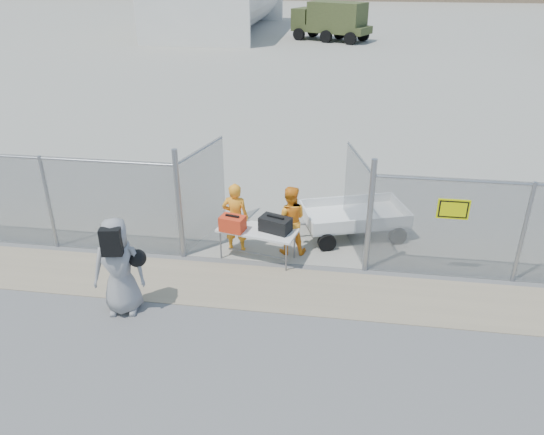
% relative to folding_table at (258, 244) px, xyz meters
% --- Properties ---
extents(ground, '(160.00, 160.00, 0.00)m').
position_rel_folding_table_xyz_m(ground, '(0.34, -2.14, -0.36)').
color(ground, '#575757').
extents(tarmac_inside, '(160.00, 80.00, 0.01)m').
position_rel_folding_table_xyz_m(tarmac_inside, '(0.34, 39.86, -0.36)').
color(tarmac_inside, gray).
rests_on(tarmac_inside, ground).
extents(dirt_strip, '(44.00, 1.60, 0.01)m').
position_rel_folding_table_xyz_m(dirt_strip, '(0.34, -1.14, -0.35)').
color(dirt_strip, gray).
rests_on(dirt_strip, ground).
extents(chain_link_fence, '(40.00, 0.20, 2.20)m').
position_rel_folding_table_xyz_m(chain_link_fence, '(0.34, -0.14, 0.74)').
color(chain_link_fence, gray).
rests_on(chain_link_fence, ground).
extents(folding_table, '(1.81, 1.05, 0.72)m').
position_rel_folding_table_xyz_m(folding_table, '(0.00, 0.00, 0.00)').
color(folding_table, white).
rests_on(folding_table, ground).
extents(orange_bag, '(0.58, 0.45, 0.32)m').
position_rel_folding_table_xyz_m(orange_bag, '(-0.52, -0.11, 0.52)').
color(orange_bag, red).
rests_on(orange_bag, folding_table).
extents(black_duffel, '(0.74, 0.57, 0.31)m').
position_rel_folding_table_xyz_m(black_duffel, '(0.39, -0.01, 0.52)').
color(black_duffel, black).
rests_on(black_duffel, folding_table).
extents(security_worker_left, '(0.60, 0.40, 1.62)m').
position_rel_folding_table_xyz_m(security_worker_left, '(-0.55, 0.31, 0.45)').
color(security_worker_left, orange).
rests_on(security_worker_left, ground).
extents(security_worker_right, '(0.83, 0.68, 1.59)m').
position_rel_folding_table_xyz_m(security_worker_right, '(0.65, 0.39, 0.44)').
color(security_worker_right, orange).
rests_on(security_worker_right, ground).
extents(visitor, '(1.03, 0.76, 1.91)m').
position_rel_folding_table_xyz_m(visitor, '(-2.17, -2.23, 0.59)').
color(visitor, gray).
rests_on(visitor, ground).
extents(utility_trailer, '(3.45, 2.51, 0.75)m').
position_rel_folding_table_xyz_m(utility_trailer, '(2.07, 1.47, 0.01)').
color(utility_trailer, white).
rests_on(utility_trailer, ground).
extents(military_truck, '(6.34, 4.49, 2.85)m').
position_rel_folding_table_xyz_m(military_truck, '(0.06, 33.38, 1.06)').
color(military_truck, '#3E4722').
rests_on(military_truck, ground).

